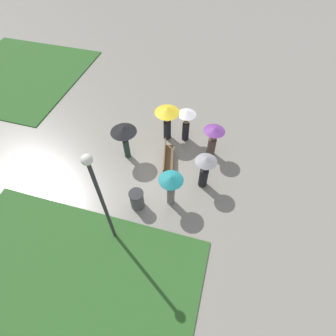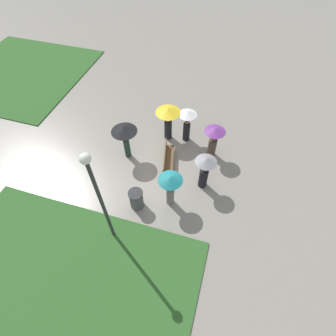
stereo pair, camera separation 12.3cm
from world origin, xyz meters
name	(u,v)px [view 1 (the left image)]	position (x,y,z in m)	size (l,w,h in m)	color
ground_plane	(158,170)	(0.00, 0.00, 0.00)	(90.00, 90.00, 0.00)	gray
lawn_patch_near	(48,320)	(-6.86, 1.61, 0.03)	(7.97, 9.19, 0.06)	#2D5B26
lawn_patch_far	(17,74)	(5.10, 11.27, 0.03)	(8.29, 8.22, 0.06)	#2D5B26
park_bench	(167,159)	(0.34, -0.33, 0.47)	(1.96, 0.85, 0.90)	brown
lamp_post	(99,193)	(-3.58, 0.66, 3.02)	(0.32, 0.32, 4.74)	#2D2D30
trash_bin	(137,200)	(-2.06, 0.26, 0.47)	(0.61, 0.61, 0.93)	#4C4C51
crowd_person_white	(186,121)	(2.34, -0.74, 1.21)	(0.90, 0.90, 1.83)	black
crowd_person_yellow	(167,116)	(2.20, 0.18, 1.39)	(1.20, 1.20, 1.89)	black
crowd_person_black	(124,133)	(0.43, 1.68, 1.52)	(1.17, 1.17, 1.89)	#1E3328
crowd_person_purple	(213,138)	(1.66, -2.17, 1.10)	(0.96, 0.96, 1.73)	#47382D
crowd_person_teal	(171,185)	(-1.51, -1.03, 1.26)	(0.97, 0.97, 1.78)	slate
crowd_person_grey	(205,168)	(-0.25, -2.15, 1.15)	(0.91, 0.91, 1.81)	black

